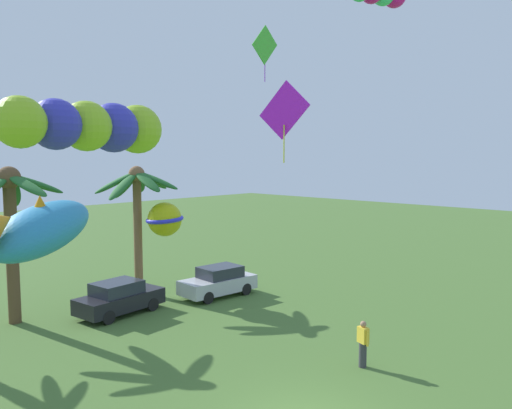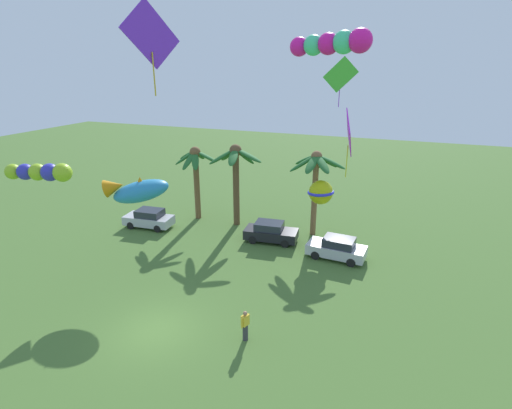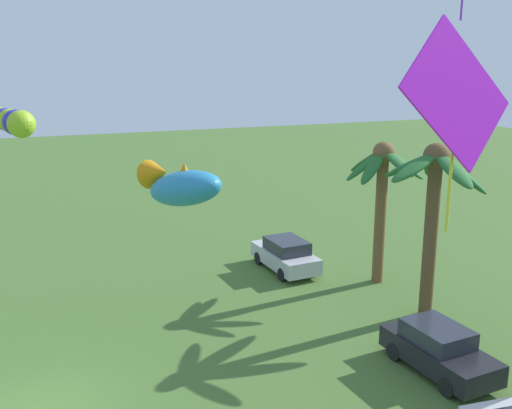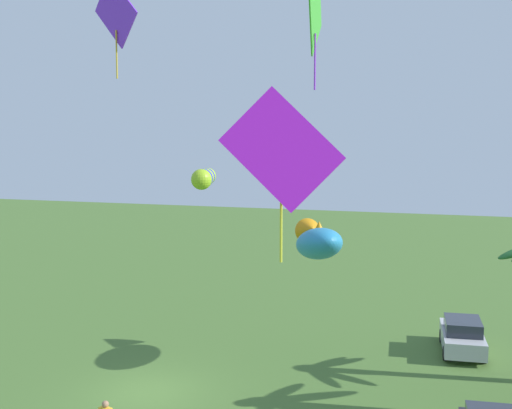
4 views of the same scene
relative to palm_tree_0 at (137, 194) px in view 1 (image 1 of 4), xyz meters
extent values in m
cylinder|color=brown|center=(-0.02, -0.02, -2.05)|extent=(0.43, 0.43, 6.18)
ellipsoid|color=#236028|center=(1.02, 0.17, 0.67)|extent=(2.31, 1.04, 1.22)
ellipsoid|color=#236028|center=(0.60, 0.77, 0.56)|extent=(1.85, 2.09, 1.41)
ellipsoid|color=#236028|center=(-0.11, 0.89, 0.43)|extent=(0.84, 2.06, 1.66)
ellipsoid|color=#236028|center=(-0.93, 0.48, 0.62)|extent=(2.24, 1.62, 1.31)
ellipsoid|color=#236028|center=(-0.96, -0.26, 0.50)|extent=(2.18, 1.15, 1.54)
ellipsoid|color=#236028|center=(-0.12, -1.08, 0.69)|extent=(0.84, 2.30, 1.17)
ellipsoid|color=#236028|center=(0.59, -0.90, 0.72)|extent=(1.82, 2.23, 1.13)
sphere|color=brown|center=(-0.02, -0.02, 1.04)|extent=(0.81, 0.81, 0.81)
cylinder|color=brown|center=(-6.39, -0.25, -2.05)|extent=(0.51, 0.51, 6.19)
ellipsoid|color=#236028|center=(-5.28, -0.35, 0.75)|extent=(2.39, 0.88, 1.13)
ellipsoid|color=#236028|center=(-5.96, 0.59, 0.43)|extent=(1.54, 2.13, 1.71)
ellipsoid|color=#236028|center=(-6.11, -1.33, 0.77)|extent=(1.24, 2.44, 1.09)
sphere|color=brown|center=(-6.39, -0.25, 1.05)|extent=(0.97, 0.97, 0.97)
cube|color=#BCBCC1|center=(2.38, -3.44, -4.54)|extent=(4.02, 2.01, 0.70)
cube|color=#282D38|center=(2.53, -3.46, -3.91)|extent=(2.14, 1.65, 0.56)
cylinder|color=black|center=(1.11, -4.13, -4.84)|extent=(0.61, 0.23, 0.60)
cylinder|color=black|center=(1.24, -2.57, -4.84)|extent=(0.61, 0.23, 0.60)
cylinder|color=black|center=(3.52, -4.32, -4.84)|extent=(0.61, 0.23, 0.60)
cylinder|color=black|center=(3.65, -2.76, -4.84)|extent=(0.61, 0.23, 0.60)
cube|color=black|center=(-2.64, -2.44, -4.54)|extent=(4.05, 2.08, 0.70)
cube|color=#282D38|center=(-2.79, -2.45, -3.91)|extent=(2.17, 1.69, 0.56)
cylinder|color=black|center=(-1.51, -1.54, -4.84)|extent=(0.61, 0.24, 0.60)
cylinder|color=black|center=(-1.36, -3.10, -4.84)|extent=(0.61, 0.24, 0.60)
cylinder|color=black|center=(-3.92, -1.78, -4.84)|extent=(0.61, 0.24, 0.60)
cylinder|color=black|center=(-3.76, -3.34, -4.84)|extent=(0.61, 0.24, 0.60)
cylinder|color=#38383D|center=(-0.17, -13.49, -4.72)|extent=(0.26, 0.26, 0.84)
cube|color=yellow|center=(-0.17, -13.49, -4.03)|extent=(0.34, 0.43, 0.54)
sphere|color=#A37556|center=(-0.17, -13.49, -3.66)|extent=(0.21, 0.21, 0.21)
cylinder|color=yellow|center=(-0.25, -13.71, -4.08)|extent=(0.09, 0.09, 0.52)
cylinder|color=yellow|center=(-0.10, -13.28, -4.08)|extent=(0.09, 0.09, 0.52)
ellipsoid|color=teal|center=(-8.91, -8.96, 0.01)|extent=(4.03, 3.14, 1.97)
cone|color=orange|center=(-8.91, -8.96, 0.58)|extent=(0.92, 0.92, 0.71)
cube|color=green|center=(2.39, -6.65, 6.86)|extent=(1.80, 0.23, 1.80)
cylinder|color=#8E32DB|center=(2.39, -6.65, 5.83)|extent=(0.04, 0.04, 1.17)
cube|color=#C71EF1|center=(3.11, -7.18, 4.00)|extent=(0.50, 2.62, 2.61)
cylinder|color=yellow|center=(3.11, -7.18, 2.50)|extent=(0.06, 0.06, 1.72)
sphere|color=#94C523|center=(-9.31, -14.17, 2.45)|extent=(0.90, 0.90, 0.90)
sphere|color=#3031B9|center=(-9.91, -14.34, 2.45)|extent=(0.86, 0.86, 0.86)
sphere|color=#94C523|center=(-10.52, -14.51, 2.45)|extent=(0.83, 0.83, 0.83)
sphere|color=#3031B9|center=(-11.12, -14.68, 2.45)|extent=(0.79, 0.79, 0.79)
sphere|color=#94C523|center=(-11.73, -14.85, 2.44)|extent=(0.75, 0.75, 0.75)
sphere|color=#B3B80F|center=(0.69, -1.35, -1.24)|extent=(1.72, 1.72, 1.72)
torus|color=#2B2EE0|center=(0.69, -1.35, -1.24)|extent=(2.42, 2.42, 0.35)
camera|label=1|loc=(-14.75, -22.36, 1.97)|focal=35.94mm
camera|label=2|loc=(5.87, -27.89, 7.30)|focal=27.53mm
camera|label=3|loc=(11.51, -13.91, 4.72)|focal=42.38mm
camera|label=4|loc=(15.86, -3.62, 4.25)|focal=44.90mm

